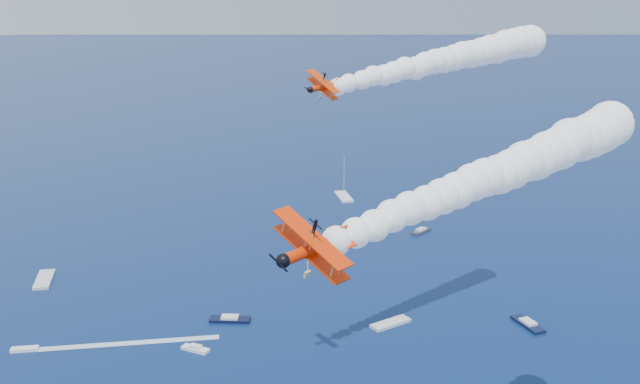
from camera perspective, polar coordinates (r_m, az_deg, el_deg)
biplane_lead at (r=120.15m, az=0.28°, el=8.03°), size 6.98×8.50×7.28m
biplane_trail at (r=69.73m, az=-0.47°, el=-4.33°), size 9.58×11.59×9.37m
smoke_trail_lead at (r=140.24m, az=9.49°, el=9.90°), size 58.84×11.79×10.93m
smoke_trail_trail at (r=90.06m, az=13.47°, el=1.44°), size 59.05×15.58×10.93m
spectator_boats at (r=180.04m, az=-19.12°, el=-9.70°), size 209.46×186.36×0.70m
boat_wakes at (r=187.94m, az=-21.20°, el=-8.90°), size 54.31×192.41×0.04m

